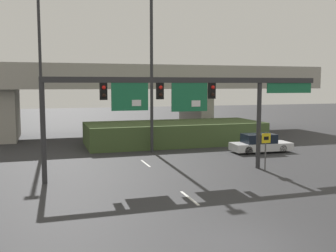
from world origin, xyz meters
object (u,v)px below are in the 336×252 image
object	(u,v)px
highway_light_pole_far	(152,57)
parked_sedan_near_right	(260,144)
highway_light_pole_near	(40,61)
speed_limit_sign	(266,146)
signal_gantry	(180,95)

from	to	relation	value
highway_light_pole_far	parked_sedan_near_right	xyz separation A→B (m)	(8.13, -2.66, -6.76)
highway_light_pole_near	parked_sedan_near_right	distance (m)	18.97
parked_sedan_near_right	speed_limit_sign	bearing A→B (deg)	-115.51
highway_light_pole_far	signal_gantry	bearing A→B (deg)	-92.58
parked_sedan_near_right	highway_light_pole_near	bearing A→B (deg)	159.47
signal_gantry	parked_sedan_near_right	size ratio (longest dim) A/B	3.54
highway_light_pole_near	speed_limit_sign	bearing A→B (deg)	-44.78
highway_light_pole_near	highway_light_pole_far	xyz separation A→B (m)	(8.26, -4.28, 0.22)
highway_light_pole_near	parked_sedan_near_right	size ratio (longest dim) A/B	2.84
signal_gantry	highway_light_pole_near	size ratio (longest dim) A/B	1.24
speed_limit_sign	highway_light_pole_near	xyz separation A→B (m)	(-13.16, 13.05, 5.65)
speed_limit_sign	highway_light_pole_far	size ratio (longest dim) A/B	0.17
highway_light_pole_near	highway_light_pole_far	size ratio (longest dim) A/B	0.97
signal_gantry	highway_light_pole_far	xyz separation A→B (m)	(0.35, 7.87, 2.74)
speed_limit_sign	highway_light_pole_far	xyz separation A→B (m)	(-4.89, 8.77, 5.87)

